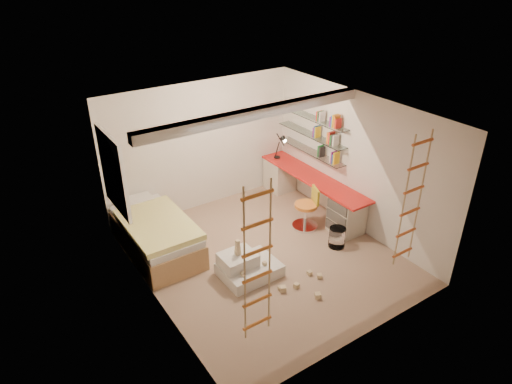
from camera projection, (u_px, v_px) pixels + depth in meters
floor at (266, 257)px, 7.94m from camera, size 4.50×4.50×0.00m
ceiling_beam at (256, 113)px, 6.97m from camera, size 4.00×0.18×0.16m
window_frame at (113, 173)px, 7.35m from camera, size 0.06×1.15×1.35m
window_blind at (116, 172)px, 7.36m from camera, size 0.02×1.00×1.20m
rope_ladder_left at (257, 264)px, 5.28m from camera, size 0.41×0.04×2.13m
rope_ladder_right at (412, 201)px, 6.60m from camera, size 0.41×0.04×2.13m
waste_bin at (337, 237)px, 8.14m from camera, size 0.30×0.30×0.37m
desk at (311, 191)px, 9.22m from camera, size 0.56×2.80×0.75m
shelves at (311, 135)px, 8.98m from camera, size 0.25×1.80×0.71m
bed at (156, 235)px, 7.96m from camera, size 1.02×2.00×0.69m
task_lamp at (282, 143)px, 9.56m from camera, size 0.14×0.36×0.57m
swivel_chair at (307, 213)px, 8.65m from camera, size 0.64×0.64×0.83m
play_platform at (246, 267)px, 7.43m from camera, size 0.94×0.73×0.41m
toy_blocks at (273, 269)px, 7.27m from camera, size 1.21×1.24×0.68m
books at (312, 128)px, 8.90m from camera, size 0.14×0.64×0.92m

